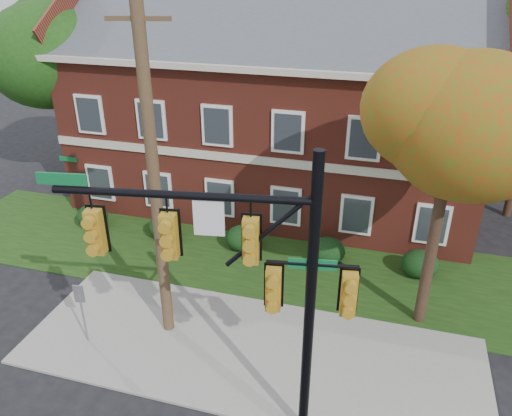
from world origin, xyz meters
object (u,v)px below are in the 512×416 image
(hedge_far_right, at_px, (420,264))
(tree_left_rear, at_px, (71,55))
(apartment_building, at_px, (275,99))
(hedge_center, at_px, (243,238))
(tree_near_right, at_px, (463,130))
(hedge_right, at_px, (327,250))
(traffic_signal, at_px, (248,273))
(hedge_far_left, at_px, (92,216))
(sign_post, at_px, (81,304))
(hedge_left, at_px, (165,227))
(utility_pole, at_px, (154,182))

(hedge_far_right, distance_m, tree_left_rear, 18.30)
(apartment_building, relative_size, hedge_center, 13.43)
(hedge_far_right, relative_size, tree_near_right, 0.16)
(hedge_right, xyz_separation_m, tree_left_rear, (-13.23, 4.14, 6.16))
(hedge_far_right, height_order, traffic_signal, traffic_signal)
(apartment_building, xyz_separation_m, hedge_far_left, (-7.00, -5.25, -4.46))
(apartment_building, height_order, hedge_right, apartment_building)
(sign_post, bearing_deg, hedge_far_right, 22.74)
(hedge_center, relative_size, tree_left_rear, 0.16)
(tree_near_right, bearing_deg, sign_post, -159.49)
(hedge_far_left, bearing_deg, hedge_right, 0.00)
(apartment_building, xyz_separation_m, tree_left_rear, (-9.73, -1.12, 1.69))
(hedge_right, bearing_deg, hedge_center, 180.00)
(hedge_center, bearing_deg, apartment_building, 90.00)
(hedge_far_right, distance_m, sign_post, 12.08)
(hedge_left, height_order, tree_near_right, tree_near_right)
(apartment_building, bearing_deg, sign_post, -104.24)
(hedge_center, height_order, tree_near_right, tree_near_right)
(apartment_building, height_order, tree_near_right, apartment_building)
(hedge_right, bearing_deg, utility_pole, -128.68)
(traffic_signal, bearing_deg, apartment_building, 91.98)
(sign_post, bearing_deg, hedge_left, 83.18)
(hedge_far_left, bearing_deg, tree_left_rear, 123.42)
(hedge_right, distance_m, sign_post, 9.38)
(hedge_left, xyz_separation_m, utility_pole, (2.67, -5.41, 4.72))
(traffic_signal, relative_size, utility_pole, 0.74)
(hedge_left, xyz_separation_m, hedge_center, (3.50, 0.00, 0.00))
(apartment_building, relative_size, tree_near_right, 2.19)
(apartment_building, relative_size, hedge_right, 13.43)
(utility_pole, distance_m, sign_post, 4.54)
(hedge_left, distance_m, sign_post, 6.75)
(hedge_far_left, xyz_separation_m, hedge_far_right, (14.00, 0.00, 0.00))
(hedge_far_right, bearing_deg, tree_near_right, -85.48)
(hedge_center, height_order, hedge_right, same)
(traffic_signal, bearing_deg, utility_pole, 131.91)
(apartment_building, distance_m, sign_post, 12.79)
(hedge_center, distance_m, hedge_right, 3.50)
(tree_near_right, height_order, traffic_signal, tree_near_right)
(hedge_far_left, bearing_deg, hedge_far_right, 0.00)
(hedge_center, height_order, sign_post, sign_post)
(tree_near_right, bearing_deg, traffic_signal, -129.43)
(hedge_right, distance_m, utility_pole, 8.38)
(hedge_center, xyz_separation_m, tree_near_right, (7.22, -2.83, 6.14))
(tree_left_rear, bearing_deg, apartment_building, 6.54)
(hedge_center, xyz_separation_m, hedge_far_right, (7.00, 0.00, 0.00))
(hedge_center, relative_size, tree_near_right, 0.16)
(hedge_left, bearing_deg, tree_near_right, -14.81)
(apartment_building, relative_size, utility_pole, 1.82)
(hedge_left, relative_size, sign_post, 0.65)
(hedge_left, relative_size, hedge_center, 1.00)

